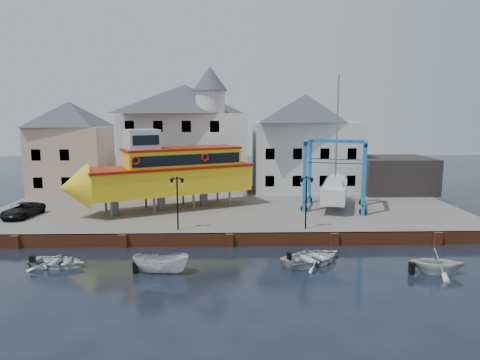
{
  "coord_description": "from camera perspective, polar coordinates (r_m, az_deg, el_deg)",
  "views": [
    {
      "loc": [
        -0.04,
        -31.28,
        10.01
      ],
      "look_at": [
        1.0,
        7.0,
        4.0
      ],
      "focal_mm": 32.0,
      "sensor_mm": 36.0,
      "label": 1
    }
  ],
  "objects": [
    {
      "name": "lamp_post_left",
      "position": [
        33.23,
        -8.38,
        -1.29
      ],
      "size": [
        1.12,
        0.32,
        4.2
      ],
      "color": "black",
      "rests_on": "hardstanding"
    },
    {
      "name": "building_pink",
      "position": [
        52.59,
        -21.58,
        4.09
      ],
      "size": [
        8.0,
        7.0,
        10.3
      ],
      "color": "tan",
      "rests_on": "hardstanding"
    },
    {
      "name": "quay_wall",
      "position": [
        32.79,
        -1.43,
        -7.94
      ],
      "size": [
        44.0,
        0.47,
        1.0
      ],
      "color": "brown",
      "rests_on": "ground"
    },
    {
      "name": "hardstanding",
      "position": [
        43.33,
        -1.47,
        -3.76
      ],
      "size": [
        44.0,
        22.0,
        1.0
      ],
      "primitive_type": "cube",
      "color": "#625B56",
      "rests_on": "ground"
    },
    {
      "name": "building_white_right",
      "position": [
        51.2,
        8.65,
        5.0
      ],
      "size": [
        12.0,
        8.0,
        11.2
      ],
      "color": "silver",
      "rests_on": "hardstanding"
    },
    {
      "name": "lamp_post_right",
      "position": [
        33.55,
        8.84,
        -1.21
      ],
      "size": [
        1.12,
        0.32,
        4.2
      ],
      "color": "black",
      "rests_on": "hardstanding"
    },
    {
      "name": "ground",
      "position": [
        32.84,
        -1.43,
        -8.83
      ],
      "size": [
        140.0,
        140.0,
        0.0
      ],
      "primitive_type": "plane",
      "color": "black",
      "rests_on": "ground"
    },
    {
      "name": "van",
      "position": [
        42.06,
        -27.0,
        -3.6
      ],
      "size": [
        2.66,
        4.61,
        1.21
      ],
      "primitive_type": "imported",
      "rotation": [
        0.0,
        0.0,
        -0.16
      ],
      "color": "black",
      "rests_on": "hardstanding"
    },
    {
      "name": "shed_dark",
      "position": [
        52.37,
        19.78,
        0.7
      ],
      "size": [
        8.0,
        7.0,
        4.0
      ],
      "primitive_type": "cube",
      "color": "black",
      "rests_on": "hardstanding"
    },
    {
      "name": "motorboat_c",
      "position": [
        30.21,
        24.72,
        -11.28
      ],
      "size": [
        3.75,
        3.39,
        1.74
      ],
      "primitive_type": "imported",
      "rotation": [
        0.0,
        0.0,
        1.4
      ],
      "color": "silver",
      "rests_on": "ground"
    },
    {
      "name": "travel_lift",
      "position": [
        42.14,
        12.58,
        -0.74
      ],
      "size": [
        6.91,
        8.55,
        12.53
      ],
      "rotation": [
        0.0,
        0.0,
        -0.29
      ],
      "color": "#1651B2",
      "rests_on": "hardstanding"
    },
    {
      "name": "building_white_main",
      "position": [
        49.98,
        -7.14,
        5.79
      ],
      "size": [
        14.0,
        8.3,
        14.0
      ],
      "color": "silver",
      "rests_on": "hardstanding"
    },
    {
      "name": "motorboat_d",
      "position": [
        31.22,
        -23.17,
        -10.53
      ],
      "size": [
        4.32,
        3.46,
        0.8
      ],
      "primitive_type": "imported",
      "rotation": [
        0.0,
        0.0,
        1.37
      ],
      "color": "silver",
      "rests_on": "ground"
    },
    {
      "name": "motorboat_b",
      "position": [
        29.79,
        9.63,
        -10.85
      ],
      "size": [
        5.56,
        5.07,
        0.94
      ],
      "primitive_type": "imported",
      "rotation": [
        0.0,
        0.0,
        2.09
      ],
      "color": "silver",
      "rests_on": "ground"
    },
    {
      "name": "tour_boat",
      "position": [
        40.23,
        -10.51,
        1.0
      ],
      "size": [
        17.5,
        11.04,
        7.57
      ],
      "rotation": [
        0.0,
        0.0,
        0.43
      ],
      "color": "#59595E",
      "rests_on": "hardstanding"
    },
    {
      "name": "motorboat_a",
      "position": [
        28.16,
        -10.47,
        -12.06
      ],
      "size": [
        3.82,
        1.87,
        1.41
      ],
      "primitive_type": "imported",
      "rotation": [
        0.0,
        0.0,
        1.43
      ],
      "color": "silver",
      "rests_on": "ground"
    }
  ]
}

